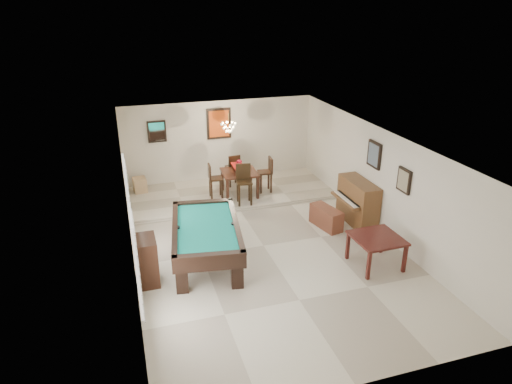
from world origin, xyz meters
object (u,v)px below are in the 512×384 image
pool_table (207,244)px  dining_chair_south (244,185)px  dining_table (239,181)px  dining_chair_west (216,181)px  apothecary_chest (146,261)px  dining_chair_north (233,170)px  dining_chair_east (265,175)px  square_table (376,251)px  chandelier (229,124)px  flower_vase (239,164)px  piano_bench (326,217)px  corner_bench (140,185)px  upright_piano (353,203)px

pool_table → dining_chair_south: dining_chair_south is taller
dining_table → dining_chair_west: 0.72m
apothecary_chest → dining_chair_north: 5.35m
dining_chair_east → dining_chair_south: bearing=-45.7°
square_table → dining_table: (-1.85, 4.48, 0.19)m
apothecary_chest → dining_chair_north: dining_chair_north is taller
apothecary_chest → dining_chair_north: (2.98, 4.44, 0.12)m
apothecary_chest → dining_chair_north: size_ratio=1.00×
dining_chair_north → dining_table: bearing=83.4°
square_table → dining_chair_west: dining_chair_west is taller
pool_table → chandelier: 4.17m
apothecary_chest → dining_table: 4.72m
dining_chair_south → flower_vase: bearing=93.5°
piano_bench → corner_bench: (-4.40, 3.58, 0.06)m
dining_chair_south → dining_chair_north: (0.04, 1.46, -0.06)m
dining_chair_north → corner_bench: (-2.78, 0.32, -0.30)m
apothecary_chest → flower_vase: size_ratio=4.03×
dining_chair_south → corner_bench: bearing=154.4°
pool_table → dining_chair_west: size_ratio=2.60×
piano_bench → dining_table: size_ratio=0.96×
square_table → corner_bench: bearing=129.7°
apothecary_chest → chandelier: 5.09m
dining_chair_west → dining_chair_north: bearing=-37.4°
dining_chair_west → dining_chair_east: 1.50m
pool_table → piano_bench: bearing=21.7°
dining_chair_north → corner_bench: dining_chair_north is taller
square_table → upright_piano: (0.52, 2.01, 0.23)m
dining_chair_east → pool_table: bearing=-32.3°
piano_bench → flower_vase: 3.07m
corner_bench → upright_piano: bearing=-34.7°
square_table → dining_chair_east: size_ratio=0.97×
apothecary_chest → dining_chair_south: dining_chair_south is taller
square_table → dining_chair_west: size_ratio=0.99×
dining_chair_north → dining_chair_south: bearing=81.4°
pool_table → chandelier: (1.42, 3.51, 1.76)m
pool_table → apothecary_chest: apothecary_chest is taller
square_table → dining_chair_east: 4.63m
square_table → flower_vase: (-1.85, 4.48, 0.73)m
piano_bench → pool_table: bearing=-166.7°
upright_piano → apothecary_chest: size_ratio=1.38×
dining_chair_north → corner_bench: 2.81m
square_table → flower_vase: bearing=112.4°
apothecary_chest → upright_piano: bearing=12.6°
pool_table → dining_chair_south: (1.60, 2.56, 0.24)m
flower_vase → dining_chair_east: size_ratio=0.24×
piano_bench → dining_chair_east: 2.65m
upright_piano → dining_chair_west: 3.93m
dining_chair_south → dining_chair_west: dining_chair_south is taller
dining_chair_south → corner_bench: dining_chair_south is taller
upright_piano → flower_vase: 3.46m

